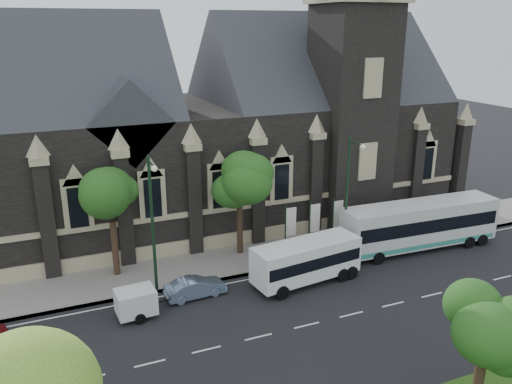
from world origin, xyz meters
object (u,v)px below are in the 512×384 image
tree_walk_left (113,195)px  shuttle_bus (306,259)px  banner_flag_right (336,217)px  box_trailer (136,302)px  tour_coach (420,224)px  tree_park_east (486,326)px  street_lamp_near (349,191)px  sedan (195,287)px  banner_flag_left (289,225)px  tree_walk_right (241,179)px  street_lamp_mid (153,218)px  banner_flag_center (313,221)px

tree_walk_left → shuttle_bus: size_ratio=1.00×
banner_flag_right → box_trailer: banner_flag_right is taller
tour_coach → box_trailer: bearing=-173.7°
tree_park_east → street_lamp_near: bearing=76.9°
box_trailer → sedan: 4.01m
tour_coach → sedan: 17.91m
tour_coach → shuttle_bus: tour_coach is taller
sedan → tour_coach: bearing=-92.5°
banner_flag_right → tour_coach: bearing=-26.3°
banner_flag_left → tree_walk_right: bearing=150.9°
banner_flag_right → shuttle_bus: bearing=-138.4°
street_lamp_mid → banner_flag_right: 14.67m
tree_walk_left → tour_coach: 22.54m
tree_walk_left → box_trailer: (0.03, -5.98, -4.75)m
tree_walk_right → street_lamp_near: 7.72m
street_lamp_mid → banner_flag_left: bearing=10.5°
banner_flag_left → box_trailer: 12.86m
banner_flag_center → box_trailer: banner_flag_center is taller
street_lamp_near → tour_coach: 6.80m
street_lamp_mid → tour_coach: street_lamp_mid is taller
tree_walk_left → banner_flag_center: (14.08, -1.70, -3.35)m
banner_flag_right → box_trailer: bearing=-165.1°
tour_coach → banner_flag_right: bearing=156.1°
shuttle_bus → sedan: 7.47m
tree_walk_left → banner_flag_right: size_ratio=1.91×
banner_flag_right → tour_coach: 6.34m
tree_walk_right → street_lamp_near: (6.79, -3.62, -0.71)m
banner_flag_right → tree_walk_left: bearing=174.0°
tree_park_east → street_lamp_mid: 19.32m
tree_park_east → banner_flag_left: (0.11, 18.32, -2.24)m
tree_park_east → tree_walk_right: (-2.96, 20.04, 1.20)m
street_lamp_mid → box_trailer: (-1.76, -2.37, -4.13)m
street_lamp_near → sedan: bearing=-173.2°
banner_flag_right → box_trailer: size_ratio=1.22×
tree_walk_left → shuttle_bus: 13.39m
banner_flag_center → tree_walk_left: bearing=173.1°
tree_park_east → banner_flag_right: 18.91m
street_lamp_near → banner_flag_center: size_ratio=2.25×
tree_walk_left → box_trailer: tree_walk_left is taller
tree_walk_right → banner_flag_center: 6.36m
tree_park_east → banner_flag_left: tree_park_east is taller
street_lamp_mid → shuttle_bus: street_lamp_mid is taller
street_lamp_near → street_lamp_mid: size_ratio=1.00×
street_lamp_mid → box_trailer: bearing=-126.7°
street_lamp_mid → shuttle_bus: size_ratio=1.18×
box_trailer → banner_flag_right: bearing=11.3°
shuttle_bus → street_lamp_mid: bearing=158.8°
tree_park_east → street_lamp_mid: size_ratio=0.70×
street_lamp_mid → sedan: size_ratio=2.33×
tree_walk_right → street_lamp_mid: (-7.21, -3.62, -0.71)m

